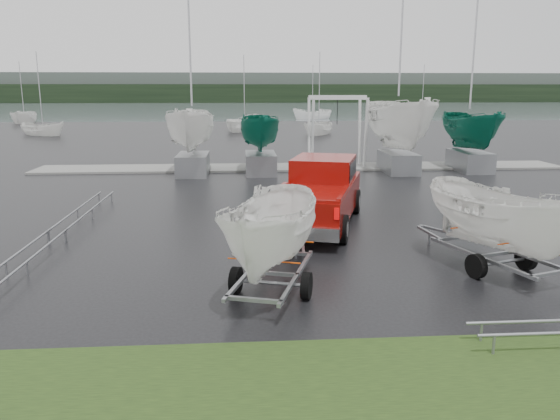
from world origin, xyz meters
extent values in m
plane|color=black|center=(0.00, 0.00, 0.00)|extent=(120.00, 120.00, 0.00)
plane|color=slate|center=(0.00, 100.00, -0.01)|extent=(300.00, 300.00, 0.00)
plane|color=#1E3313|center=(0.00, -11.00, 0.00)|extent=(40.00, 40.00, 0.00)
cube|color=gray|center=(0.00, 13.00, 0.05)|extent=(30.00, 3.00, 0.12)
cube|color=black|center=(0.00, 170.00, 3.00)|extent=(300.00, 8.00, 6.00)
cube|color=#4C5651|center=(0.00, 178.00, 5.00)|extent=(300.00, 6.00, 10.00)
cube|color=maroon|center=(-0.94, -0.44, 0.87)|extent=(3.94, 6.68, 1.03)
cube|color=maroon|center=(-0.60, 0.65, 1.69)|extent=(2.66, 2.99, 0.93)
cube|color=black|center=(-0.60, 0.65, 1.74)|extent=(2.61, 2.74, 0.60)
cube|color=silver|center=(-1.88, -3.51, 0.54)|extent=(2.16, 0.83, 0.38)
cylinder|color=black|center=(-1.32, 1.84, 0.44)|extent=(0.57, 0.93, 0.87)
cylinder|color=black|center=(0.66, 1.23, 0.44)|extent=(0.57, 0.93, 0.87)
cylinder|color=black|center=(-2.53, -2.12, 0.44)|extent=(0.57, 0.93, 0.87)
cylinder|color=black|center=(-0.56, -2.73, 0.44)|extent=(0.57, 0.93, 0.87)
cube|color=gray|center=(-3.35, -6.41, 0.45)|extent=(1.13, 3.46, 0.08)
cube|color=gray|center=(-2.29, -6.74, 0.45)|extent=(1.13, 3.46, 0.08)
cylinder|color=gray|center=(-2.88, -6.77, 0.30)|extent=(1.55, 0.55, 0.08)
cylinder|color=black|center=(-3.64, -6.53, 0.30)|extent=(0.35, 0.63, 0.60)
cylinder|color=black|center=(-2.11, -7.00, 0.30)|extent=(0.35, 0.63, 0.60)
imported|color=white|center=(-2.82, -6.57, 2.82)|extent=(2.21, 2.24, 4.67)
cube|color=#F84B07|center=(-2.59, -5.81, 1.00)|extent=(1.49, 0.50, 0.03)
cube|color=#F84B07|center=(-3.05, -7.34, 1.00)|extent=(1.49, 0.50, 0.03)
cube|color=gray|center=(2.29, -5.70, 0.45)|extent=(1.23, 3.44, 0.08)
cube|color=gray|center=(3.33, -5.34, 0.45)|extent=(1.23, 3.44, 0.08)
cylinder|color=gray|center=(2.88, -5.71, 0.30)|extent=(1.54, 0.59, 0.08)
cylinder|color=black|center=(2.12, -5.96, 0.30)|extent=(0.36, 0.63, 0.60)
cylinder|color=black|center=(3.63, -5.45, 0.30)|extent=(0.36, 0.63, 0.60)
imported|color=white|center=(2.81, -5.52, 2.81)|extent=(2.23, 2.26, 4.65)
cube|color=#F84B07|center=(2.56, -4.76, 1.00)|extent=(1.48, 0.54, 0.03)
cube|color=#F84B07|center=(3.07, -6.28, 1.00)|extent=(1.48, 0.54, 0.03)
cylinder|color=silver|center=(0.50, 12.20, 2.00)|extent=(0.16, 0.58, 3.99)
cylinder|color=silver|center=(0.50, 13.80, 2.00)|extent=(0.16, 0.58, 3.99)
cylinder|color=silver|center=(3.50, 12.20, 2.00)|extent=(0.16, 0.58, 3.99)
cylinder|color=silver|center=(3.50, 13.80, 2.00)|extent=(0.16, 0.58, 3.99)
cube|color=silver|center=(2.00, 13.00, 4.00)|extent=(3.30, 0.25, 0.25)
cube|color=gray|center=(-6.05, 11.00, 0.55)|extent=(1.60, 3.20, 1.10)
imported|color=white|center=(-6.05, 11.00, 4.31)|extent=(2.42, 2.48, 6.43)
cylinder|color=#B2B2B7|center=(-6.05, 11.50, 7.09)|extent=(0.10, 0.10, 7.00)
cube|color=gray|center=(-2.45, 11.20, 0.55)|extent=(1.60, 3.20, 1.10)
imported|color=#0D604A|center=(-2.45, 11.20, 3.87)|extent=(2.08, 2.14, 5.54)
cube|color=gray|center=(5.07, 11.00, 0.55)|extent=(1.60, 3.20, 1.10)
imported|color=white|center=(5.07, 11.00, 4.97)|extent=(2.91, 2.99, 7.75)
cylinder|color=#B2B2B7|center=(5.07, 11.50, 7.60)|extent=(0.10, 0.10, 7.00)
cube|color=gray|center=(9.21, 11.30, 0.55)|extent=(1.60, 3.20, 1.10)
imported|color=#0D604A|center=(9.21, 11.30, 4.04)|extent=(2.21, 2.27, 5.88)
cylinder|color=#B2B2B7|center=(9.21, 11.80, 6.88)|extent=(0.10, 0.10, 7.00)
cylinder|color=gray|center=(-8.75, 1.00, 0.35)|extent=(0.06, 6.50, 0.06)
cylinder|color=gray|center=(-9.25, 1.00, 0.35)|extent=(0.06, 6.50, 0.06)
cylinder|color=gray|center=(-8.75, -5.00, 0.35)|extent=(0.06, 6.50, 0.06)
cylinder|color=gray|center=(-9.25, -5.00, 0.35)|extent=(0.06, 6.50, 0.06)
imported|color=white|center=(-22.89, 37.42, 0.00)|extent=(2.95, 2.93, 5.61)
cylinder|color=#B2B2B7|center=(-22.89, 37.42, 4.00)|extent=(0.08, 0.08, 8.00)
imported|color=white|center=(-3.06, 41.81, 0.00)|extent=(3.51, 3.54, 6.92)
cylinder|color=#B2B2B7|center=(-3.06, 41.81, 4.00)|extent=(0.08, 0.08, 8.00)
imported|color=white|center=(4.28, 36.40, 0.00)|extent=(2.86, 2.88, 5.60)
cylinder|color=#B2B2B7|center=(4.28, 36.40, 4.00)|extent=(0.08, 0.08, 8.00)
imported|color=white|center=(23.52, 62.78, 0.00)|extent=(2.39, 2.45, 5.85)
cylinder|color=#B2B2B7|center=(23.52, 62.78, 4.00)|extent=(0.08, 0.08, 8.00)
imported|color=white|center=(-32.32, 57.86, 0.00)|extent=(2.85, 2.91, 6.90)
cylinder|color=#B2B2B7|center=(-32.32, 57.86, 4.00)|extent=(0.08, 0.08, 8.00)
imported|color=white|center=(7.39, 65.32, 0.00)|extent=(3.23, 3.19, 6.59)
cylinder|color=#B2B2B7|center=(7.39, 65.32, 4.00)|extent=(0.08, 0.08, 8.00)
camera|label=1|loc=(-3.48, -18.11, 4.47)|focal=35.00mm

